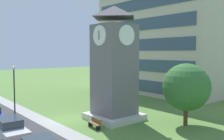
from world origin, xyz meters
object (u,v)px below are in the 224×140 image
clock_tower (114,69)px  tree_by_building (186,87)px  park_bench (95,123)px  parked_car_silver (10,129)px  street_lamp (14,86)px

clock_tower → tree_by_building: (5.86, 3.78, -1.54)m
park_bench → parked_car_silver: parked_car_silver is taller
park_bench → parked_car_silver: (-1.70, -6.83, 0.40)m
clock_tower → tree_by_building: size_ratio=1.97×
park_bench → parked_car_silver: bearing=-104.0°
street_lamp → parked_car_silver: size_ratio=1.14×
clock_tower → street_lamp: clock_tower is taller
clock_tower → street_lamp: 10.39m
clock_tower → park_bench: clock_tower is taller
park_bench → tree_by_building: size_ratio=0.32×
tree_by_building → park_bench: bearing=-123.6°
park_bench → street_lamp: (-7.95, -4.41, 2.95)m
park_bench → tree_by_building: bearing=56.4°
street_lamp → tree_by_building: (12.63, 11.46, 0.18)m
clock_tower → park_bench: bearing=-70.2°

